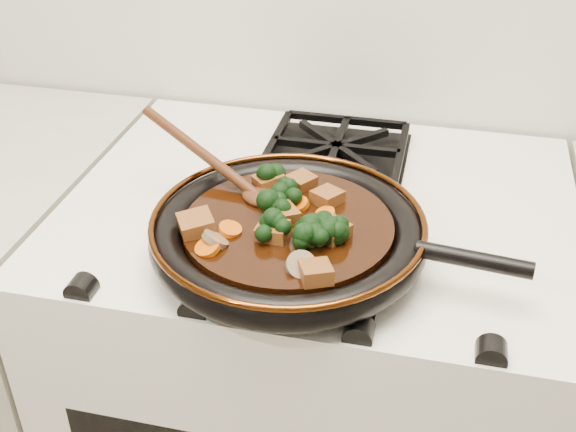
# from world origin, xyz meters

# --- Properties ---
(stove) EXTENTS (0.76, 0.60, 0.90)m
(stove) POSITION_xyz_m (0.00, 1.69, 0.45)
(stove) COLOR white
(stove) RESTS_ON ground
(burner_grate_front) EXTENTS (0.23, 0.23, 0.03)m
(burner_grate_front) POSITION_xyz_m (0.00, 1.55, 0.91)
(burner_grate_front) COLOR black
(burner_grate_front) RESTS_ON stove
(burner_grate_back) EXTENTS (0.23, 0.23, 0.03)m
(burner_grate_back) POSITION_xyz_m (0.00, 1.83, 0.91)
(burner_grate_back) COLOR black
(burner_grate_back) RESTS_ON stove
(skillet) EXTENTS (0.49, 0.36, 0.05)m
(skillet) POSITION_xyz_m (-0.01, 1.54, 0.94)
(skillet) COLOR black
(skillet) RESTS_ON burner_grate_front
(braising_sauce) EXTENTS (0.27, 0.27, 0.02)m
(braising_sauce) POSITION_xyz_m (-0.01, 1.54, 0.95)
(braising_sauce) COLOR black
(braising_sauce) RESTS_ON skillet
(tofu_cube_0) EXTENTS (0.05, 0.05, 0.02)m
(tofu_cube_0) POSITION_xyz_m (-0.02, 1.54, 0.97)
(tofu_cube_0) COLOR brown
(tofu_cube_0) RESTS_ON braising_sauce
(tofu_cube_1) EXTENTS (0.04, 0.04, 0.02)m
(tofu_cube_1) POSITION_xyz_m (-0.03, 1.50, 0.97)
(tofu_cube_1) COLOR brown
(tofu_cube_1) RESTS_ON braising_sauce
(tofu_cube_2) EXTENTS (0.06, 0.06, 0.03)m
(tofu_cube_2) POSITION_xyz_m (-0.12, 1.49, 0.97)
(tofu_cube_2) COLOR brown
(tofu_cube_2) RESTS_ON braising_sauce
(tofu_cube_3) EXTENTS (0.05, 0.05, 0.02)m
(tofu_cube_3) POSITION_xyz_m (-0.02, 1.63, 0.97)
(tofu_cube_3) COLOR brown
(tofu_cube_3) RESTS_ON braising_sauce
(tofu_cube_4) EXTENTS (0.06, 0.05, 0.02)m
(tofu_cube_4) POSITION_xyz_m (0.05, 1.52, 0.97)
(tofu_cube_4) COLOR brown
(tofu_cube_4) RESTS_ON braising_sauce
(tofu_cube_5) EXTENTS (0.05, 0.05, 0.02)m
(tofu_cube_5) POSITION_xyz_m (0.04, 1.43, 0.97)
(tofu_cube_5) COLOR brown
(tofu_cube_5) RESTS_ON braising_sauce
(tofu_cube_6) EXTENTS (0.05, 0.05, 0.02)m
(tofu_cube_6) POSITION_xyz_m (0.03, 1.60, 0.97)
(tofu_cube_6) COLOR brown
(tofu_cube_6) RESTS_ON braising_sauce
(tofu_cube_7) EXTENTS (0.05, 0.05, 0.03)m
(tofu_cube_7) POSITION_xyz_m (-0.06, 1.62, 0.97)
(tofu_cube_7) COLOR brown
(tofu_cube_7) RESTS_ON braising_sauce
(broccoli_floret_0) EXTENTS (0.07, 0.07, 0.07)m
(broccoli_floret_0) POSITION_xyz_m (-0.02, 1.50, 0.97)
(broccoli_floret_0) COLOR black
(broccoli_floret_0) RESTS_ON braising_sauce
(broccoli_floret_1) EXTENTS (0.08, 0.08, 0.07)m
(broccoli_floret_1) POSITION_xyz_m (-0.03, 1.56, 0.97)
(broccoli_floret_1) COLOR black
(broccoli_floret_1) RESTS_ON braising_sauce
(broccoli_floret_2) EXTENTS (0.07, 0.07, 0.07)m
(broccoli_floret_2) POSITION_xyz_m (0.03, 1.52, 0.97)
(broccoli_floret_2) COLOR black
(broccoli_floret_2) RESTS_ON braising_sauce
(broccoli_floret_3) EXTENTS (0.08, 0.08, 0.07)m
(broccoli_floret_3) POSITION_xyz_m (-0.06, 1.62, 0.97)
(broccoli_floret_3) COLOR black
(broccoli_floret_3) RESTS_ON braising_sauce
(broccoli_floret_4) EXTENTS (0.07, 0.07, 0.05)m
(broccoli_floret_4) POSITION_xyz_m (0.05, 1.50, 0.97)
(broccoli_floret_4) COLOR black
(broccoli_floret_4) RESTS_ON braising_sauce
(broccoli_floret_5) EXTENTS (0.08, 0.07, 0.07)m
(broccoli_floret_5) POSITION_xyz_m (-0.03, 1.59, 0.97)
(broccoli_floret_5) COLOR black
(broccoli_floret_5) RESTS_ON braising_sauce
(broccoli_floret_6) EXTENTS (0.08, 0.07, 0.07)m
(broccoli_floret_6) POSITION_xyz_m (0.03, 1.49, 0.97)
(broccoli_floret_6) COLOR black
(broccoli_floret_6) RESTS_ON braising_sauce
(broccoli_floret_7) EXTENTS (0.07, 0.08, 0.06)m
(broccoli_floret_7) POSITION_xyz_m (0.03, 1.50, 0.97)
(broccoli_floret_7) COLOR black
(broccoli_floret_7) RESTS_ON braising_sauce
(broccoli_floret_8) EXTENTS (0.08, 0.09, 0.07)m
(broccoli_floret_8) POSITION_xyz_m (0.04, 1.51, 0.97)
(broccoli_floret_8) COLOR black
(broccoli_floret_8) RESTS_ON braising_sauce
(carrot_coin_0) EXTENTS (0.03, 0.03, 0.02)m
(carrot_coin_0) POSITION_xyz_m (-0.08, 1.50, 0.96)
(carrot_coin_0) COLOR #CA5005
(carrot_coin_0) RESTS_ON braising_sauce
(carrot_coin_1) EXTENTS (0.03, 0.03, 0.02)m
(carrot_coin_1) POSITION_xyz_m (-0.01, 1.58, 0.96)
(carrot_coin_1) COLOR #CA5005
(carrot_coin_1) RESTS_ON braising_sauce
(carrot_coin_2) EXTENTS (0.03, 0.03, 0.02)m
(carrot_coin_2) POSITION_xyz_m (0.03, 1.56, 0.96)
(carrot_coin_2) COLOR #CA5005
(carrot_coin_2) RESTS_ON braising_sauce
(carrot_coin_3) EXTENTS (0.03, 0.03, 0.02)m
(carrot_coin_3) POSITION_xyz_m (-0.10, 1.45, 0.96)
(carrot_coin_3) COLOR #CA5005
(carrot_coin_3) RESTS_ON braising_sauce
(mushroom_slice_0) EXTENTS (0.05, 0.05, 0.03)m
(mushroom_slice_0) POSITION_xyz_m (-0.09, 1.47, 0.97)
(mushroom_slice_0) COLOR brown
(mushroom_slice_0) RESTS_ON braising_sauce
(mushroom_slice_1) EXTENTS (0.05, 0.05, 0.02)m
(mushroom_slice_1) POSITION_xyz_m (-0.06, 1.63, 0.97)
(mushroom_slice_1) COLOR brown
(mushroom_slice_1) RESTS_ON braising_sauce
(mushroom_slice_2) EXTENTS (0.05, 0.05, 0.03)m
(mushroom_slice_2) POSITION_xyz_m (0.02, 1.44, 0.97)
(mushroom_slice_2) COLOR brown
(mushroom_slice_2) RESTS_ON braising_sauce
(wooden_spoon) EXTENTS (0.15, 0.10, 0.24)m
(wooden_spoon) POSITION_xyz_m (-0.12, 1.61, 0.98)
(wooden_spoon) COLOR #42200E
(wooden_spoon) RESTS_ON braising_sauce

